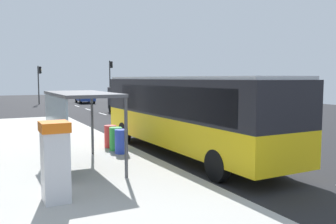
# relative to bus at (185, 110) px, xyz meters

# --- Properties ---
(ground_plane) EXTENTS (56.00, 92.00, 0.04)m
(ground_plane) POSITION_rel_bus_xyz_m (1.71, 13.26, -1.86)
(ground_plane) COLOR #262628
(sidewalk_platform) EXTENTS (6.20, 30.00, 0.18)m
(sidewalk_platform) POSITION_rel_bus_xyz_m (-4.69, 1.26, -1.75)
(sidewalk_platform) COLOR beige
(sidewalk_platform) RESTS_ON ground
(lane_stripe_seg_1) EXTENTS (0.16, 2.20, 0.01)m
(lane_stripe_seg_1) POSITION_rel_bus_xyz_m (1.96, -1.74, -1.84)
(lane_stripe_seg_1) COLOR silver
(lane_stripe_seg_1) RESTS_ON ground
(lane_stripe_seg_2) EXTENTS (0.16, 2.20, 0.01)m
(lane_stripe_seg_2) POSITION_rel_bus_xyz_m (1.96, 3.26, -1.84)
(lane_stripe_seg_2) COLOR silver
(lane_stripe_seg_2) RESTS_ON ground
(lane_stripe_seg_3) EXTENTS (0.16, 2.20, 0.01)m
(lane_stripe_seg_3) POSITION_rel_bus_xyz_m (1.96, 8.26, -1.84)
(lane_stripe_seg_3) COLOR silver
(lane_stripe_seg_3) RESTS_ON ground
(lane_stripe_seg_4) EXTENTS (0.16, 2.20, 0.01)m
(lane_stripe_seg_4) POSITION_rel_bus_xyz_m (1.96, 13.26, -1.84)
(lane_stripe_seg_4) COLOR silver
(lane_stripe_seg_4) RESTS_ON ground
(lane_stripe_seg_5) EXTENTS (0.16, 2.20, 0.01)m
(lane_stripe_seg_5) POSITION_rel_bus_xyz_m (1.96, 18.26, -1.84)
(lane_stripe_seg_5) COLOR silver
(lane_stripe_seg_5) RESTS_ON ground
(lane_stripe_seg_6) EXTENTS (0.16, 2.20, 0.01)m
(lane_stripe_seg_6) POSITION_rel_bus_xyz_m (1.96, 23.26, -1.84)
(lane_stripe_seg_6) COLOR silver
(lane_stripe_seg_6) RESTS_ON ground
(lane_stripe_seg_7) EXTENTS (0.16, 2.20, 0.01)m
(lane_stripe_seg_7) POSITION_rel_bus_xyz_m (1.96, 28.26, -1.84)
(lane_stripe_seg_7) COLOR silver
(lane_stripe_seg_7) RESTS_ON ground
(bus) EXTENTS (2.81, 11.07, 3.21)m
(bus) POSITION_rel_bus_xyz_m (0.00, 0.00, 0.00)
(bus) COLOR yellow
(bus) RESTS_ON ground
(white_van) EXTENTS (2.13, 5.25, 2.30)m
(white_van) POSITION_rel_bus_xyz_m (3.91, 17.35, -0.50)
(white_van) COLOR black
(white_van) RESTS_ON ground
(sedan_near) EXTENTS (2.01, 4.48, 1.52)m
(sedan_near) POSITION_rel_bus_xyz_m (4.01, 32.80, -1.05)
(sedan_near) COLOR navy
(sedan_near) RESTS_ON ground
(ticket_machine) EXTENTS (0.66, 0.76, 1.94)m
(ticket_machine) POSITION_rel_bus_xyz_m (-5.78, -3.89, -0.67)
(ticket_machine) COLOR silver
(ticket_machine) RESTS_ON sidewalk_platform
(recycling_bin_blue) EXTENTS (0.52, 0.52, 0.95)m
(recycling_bin_blue) POSITION_rel_bus_xyz_m (-2.49, 0.73, -1.19)
(recycling_bin_blue) COLOR blue
(recycling_bin_blue) RESTS_ON sidewalk_platform
(recycling_bin_green) EXTENTS (0.52, 0.52, 0.95)m
(recycling_bin_green) POSITION_rel_bus_xyz_m (-2.49, 1.43, -1.19)
(recycling_bin_green) COLOR green
(recycling_bin_green) RESTS_ON sidewalk_platform
(recycling_bin_red) EXTENTS (0.52, 0.52, 0.95)m
(recycling_bin_red) POSITION_rel_bus_xyz_m (-2.49, 2.13, -1.19)
(recycling_bin_red) COLOR red
(recycling_bin_red) RESTS_ON sidewalk_platform
(traffic_light_near_side) EXTENTS (0.49, 0.28, 5.35)m
(traffic_light_near_side) POSITION_rel_bus_xyz_m (7.21, 32.19, 1.70)
(traffic_light_near_side) COLOR #2D2D2D
(traffic_light_near_side) RESTS_ON ground
(traffic_light_far_side) EXTENTS (0.49, 0.28, 4.60)m
(traffic_light_far_side) POSITION_rel_bus_xyz_m (-1.38, 32.99, 1.24)
(traffic_light_far_side) COLOR #2D2D2D
(traffic_light_far_side) RESTS_ON ground
(bus_shelter) EXTENTS (1.80, 4.00, 2.50)m
(bus_shelter) POSITION_rel_bus_xyz_m (-4.70, -0.78, 0.25)
(bus_shelter) COLOR #4C4C51
(bus_shelter) RESTS_ON sidewalk_platform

